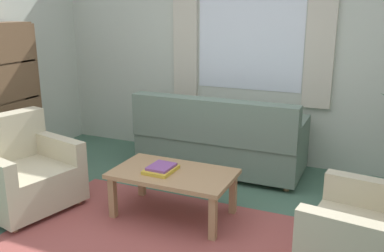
{
  "coord_description": "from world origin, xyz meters",
  "views": [
    {
      "loc": [
        1.46,
        -2.83,
        1.88
      ],
      "look_at": [
        -0.09,
        0.7,
        0.8
      ],
      "focal_mm": 39.79,
      "sensor_mm": 36.0,
      "label": 1
    }
  ],
  "objects_px": {
    "coffee_table": "(173,178)",
    "book_stack_on_table": "(161,169)",
    "armchair_left": "(22,172)",
    "bookshelf": "(6,107)",
    "armchair_right": "(379,240)",
    "couch": "(219,142)"
  },
  "relations": [
    {
      "from": "coffee_table",
      "to": "book_stack_on_table",
      "type": "relative_size",
      "value": 3.65
    },
    {
      "from": "coffee_table",
      "to": "book_stack_on_table",
      "type": "xyz_separation_m",
      "value": [
        -0.11,
        -0.03,
        0.08
      ]
    },
    {
      "from": "armchair_left",
      "to": "bookshelf",
      "type": "bearing_deg",
      "value": 65.25
    },
    {
      "from": "bookshelf",
      "to": "armchair_right",
      "type": "bearing_deg",
      "value": 81.9
    },
    {
      "from": "armchair_right",
      "to": "bookshelf",
      "type": "distance_m",
      "value": 4.0
    },
    {
      "from": "book_stack_on_table",
      "to": "couch",
      "type": "bearing_deg",
      "value": 85.42
    },
    {
      "from": "bookshelf",
      "to": "couch",
      "type": "bearing_deg",
      "value": 115.05
    },
    {
      "from": "couch",
      "to": "coffee_table",
      "type": "distance_m",
      "value": 1.22
    },
    {
      "from": "armchair_left",
      "to": "armchair_right",
      "type": "distance_m",
      "value": 3.15
    },
    {
      "from": "book_stack_on_table",
      "to": "bookshelf",
      "type": "distance_m",
      "value": 2.13
    },
    {
      "from": "armchair_left",
      "to": "book_stack_on_table",
      "type": "height_order",
      "value": "armchair_left"
    },
    {
      "from": "armchair_right",
      "to": "coffee_table",
      "type": "height_order",
      "value": "armchair_right"
    },
    {
      "from": "book_stack_on_table",
      "to": "bookshelf",
      "type": "xyz_separation_m",
      "value": [
        -2.09,
        0.23,
        0.32
      ]
    },
    {
      "from": "couch",
      "to": "book_stack_on_table",
      "type": "bearing_deg",
      "value": 85.42
    },
    {
      "from": "armchair_left",
      "to": "armchair_right",
      "type": "relative_size",
      "value": 1.07
    },
    {
      "from": "armchair_right",
      "to": "coffee_table",
      "type": "distance_m",
      "value": 1.77
    },
    {
      "from": "couch",
      "to": "bookshelf",
      "type": "bearing_deg",
      "value": 25.05
    },
    {
      "from": "couch",
      "to": "bookshelf",
      "type": "relative_size",
      "value": 1.1
    },
    {
      "from": "coffee_table",
      "to": "book_stack_on_table",
      "type": "distance_m",
      "value": 0.14
    },
    {
      "from": "armchair_left",
      "to": "armchair_right",
      "type": "height_order",
      "value": "same"
    },
    {
      "from": "book_stack_on_table",
      "to": "bookshelf",
      "type": "bearing_deg",
      "value": 173.66
    },
    {
      "from": "couch",
      "to": "armchair_left",
      "type": "distance_m",
      "value": 2.16
    }
  ]
}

